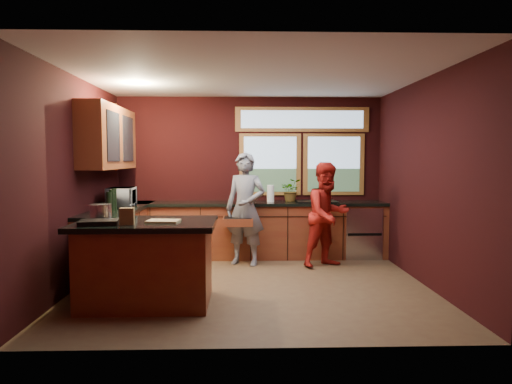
{
  "coord_description": "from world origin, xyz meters",
  "views": [
    {
      "loc": [
        -0.13,
        -5.85,
        1.65
      ],
      "look_at": [
        0.06,
        0.4,
        1.19
      ],
      "focal_mm": 32.0,
      "sensor_mm": 36.0,
      "label": 1
    }
  ],
  "objects_px": {
    "person_red": "(328,215)",
    "island": "(147,262)",
    "stock_pot": "(101,212)",
    "person_grey": "(245,209)",
    "cutting_board": "(163,221)"
  },
  "relations": [
    {
      "from": "cutting_board",
      "to": "person_grey",
      "type": "bearing_deg",
      "value": 64.64
    },
    {
      "from": "person_grey",
      "to": "stock_pot",
      "type": "height_order",
      "value": "person_grey"
    },
    {
      "from": "person_red",
      "to": "stock_pot",
      "type": "bearing_deg",
      "value": -178.97
    },
    {
      "from": "person_red",
      "to": "cutting_board",
      "type": "distance_m",
      "value": 2.83
    },
    {
      "from": "stock_pot",
      "to": "cutting_board",
      "type": "bearing_deg",
      "value": -14.93
    },
    {
      "from": "island",
      "to": "person_grey",
      "type": "relative_size",
      "value": 0.89
    },
    {
      "from": "cutting_board",
      "to": "stock_pot",
      "type": "xyz_separation_m",
      "value": [
        -0.75,
        0.2,
        0.08
      ]
    },
    {
      "from": "person_red",
      "to": "person_grey",
      "type": "bearing_deg",
      "value": 144.88
    },
    {
      "from": "person_grey",
      "to": "cutting_board",
      "type": "height_order",
      "value": "person_grey"
    },
    {
      "from": "person_grey",
      "to": "cutting_board",
      "type": "xyz_separation_m",
      "value": [
        -0.93,
        -1.96,
        0.08
      ]
    },
    {
      "from": "island",
      "to": "cutting_board",
      "type": "height_order",
      "value": "cutting_board"
    },
    {
      "from": "person_grey",
      "to": "person_red",
      "type": "xyz_separation_m",
      "value": [
        1.25,
        -0.17,
        -0.08
      ]
    },
    {
      "from": "person_grey",
      "to": "cutting_board",
      "type": "bearing_deg",
      "value": -94.63
    },
    {
      "from": "cutting_board",
      "to": "stock_pot",
      "type": "bearing_deg",
      "value": 165.07
    },
    {
      "from": "person_red",
      "to": "island",
      "type": "bearing_deg",
      "value": -171.29
    }
  ]
}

